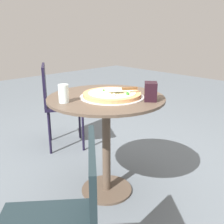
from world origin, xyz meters
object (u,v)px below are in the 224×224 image
drinking_cup (64,94)px  patio_chair_far (62,223)px  patio_table (106,121)px  patio_chair_near (57,99)px  pizza_on_tray (112,95)px  napkin_dispenser (151,91)px  pizza_server (123,89)px

drinking_cup → patio_chair_far: 0.86m
patio_table → patio_chair_near: size_ratio=0.95×
patio_table → drinking_cup: bearing=-104.6°
pizza_on_tray → napkin_dispenser: bearing=26.0°
patio_chair_near → patio_table: bearing=-11.0°
patio_table → patio_chair_near: bearing=169.0°
patio_table → pizza_on_tray: bearing=40.0°
pizza_server → napkin_dispenser: (0.19, 0.07, 0.01)m
patio_table → napkin_dispenser: 0.39m
pizza_server → patio_chair_near: 1.08m
pizza_on_tray → drinking_cup: size_ratio=3.81×
pizza_server → drinking_cup: (-0.16, -0.38, 0.00)m
patio_table → pizza_on_tray: (0.03, 0.03, 0.20)m
patio_chair_near → patio_chair_far: bearing=-31.6°
napkin_dispenser → pizza_on_tray: bearing=75.4°
patio_chair_far → drinking_cup: bearing=144.7°
patio_table → napkin_dispenser: (0.28, 0.15, 0.24)m
napkin_dispenser → drinking_cup: bearing=100.9°
napkin_dispenser → patio_chair_far: (0.29, -0.90, -0.34)m
drinking_cup → patio_chair_far: (0.64, -0.46, -0.34)m
pizza_server → patio_chair_far: (0.48, -0.83, -0.33)m
pizza_on_tray → patio_chair_near: patio_chair_near is taller
pizza_server → patio_chair_far: 1.02m
drinking_cup → patio_table: bearing=75.4°
pizza_on_tray → patio_chair_near: size_ratio=0.52×
drinking_cup → patio_chair_near: size_ratio=0.14×
pizza_on_tray → pizza_server: bearing=46.2°
patio_table → patio_chair_far: patio_chair_far is taller
patio_table → patio_chair_far: 0.95m
patio_chair_near → pizza_server: bearing=-5.9°
patio_table → patio_chair_near: (-0.95, 0.19, -0.06)m
pizza_on_tray → napkin_dispenser: napkin_dispenser is taller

